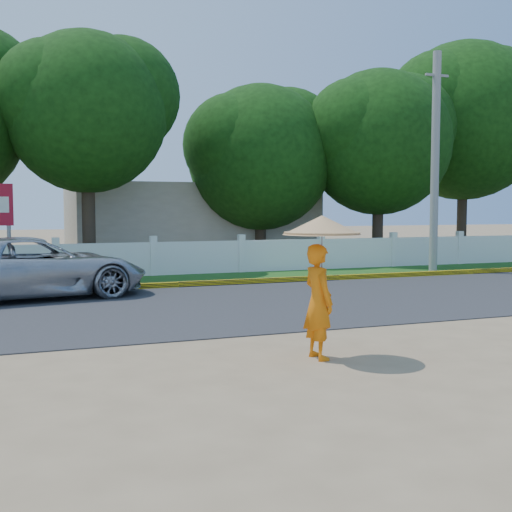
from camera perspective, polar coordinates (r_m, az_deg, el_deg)
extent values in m
plane|color=#9E8460|center=(10.33, 4.02, -7.99)|extent=(120.00, 120.00, 0.00)
cube|color=#38383A|center=(14.47, -3.56, -4.41)|extent=(60.00, 7.00, 0.02)
cube|color=#2D601E|center=(19.50, -8.20, -2.18)|extent=(60.00, 3.50, 0.03)
cube|color=yellow|center=(17.85, -6.99, -2.55)|extent=(40.00, 0.18, 0.16)
cube|color=silver|center=(20.86, -9.10, -0.29)|extent=(40.00, 0.10, 1.10)
cube|color=#B7AD99|center=(28.11, -6.00, 3.05)|extent=(10.00, 6.00, 3.20)
cylinder|color=gray|center=(22.92, 15.63, 7.99)|extent=(0.28, 0.28, 7.47)
imported|color=#ADB0B5|center=(16.42, -19.17, -0.99)|extent=(5.77, 3.43, 1.50)
imported|color=orange|center=(9.37, 5.56, -4.06)|extent=(0.44, 0.64, 1.68)
cylinder|color=gray|center=(9.32, 5.87, -0.10)|extent=(0.02, 0.02, 1.09)
cone|color=tan|center=(9.29, 5.89, 2.76)|extent=(1.15, 1.15, 0.28)
cylinder|color=gray|center=(21.48, -21.08, 0.81)|extent=(0.12, 0.12, 2.00)
cylinder|color=#473828|center=(30.48, 17.84, 3.84)|extent=(0.44, 0.44, 4.13)
sphere|color=#184810|center=(30.72, 18.01, 11.32)|extent=(7.03, 7.03, 7.03)
cylinder|color=#473828|center=(26.45, 10.76, 2.94)|extent=(0.44, 0.44, 3.22)
sphere|color=#184810|center=(26.57, 10.86, 9.87)|extent=(5.81, 5.81, 5.81)
cylinder|color=#473828|center=(25.82, 0.40, 2.32)|extent=(0.44, 0.44, 2.61)
sphere|color=#184810|center=(25.89, 0.41, 8.74)|extent=(5.79, 5.79, 5.79)
cylinder|color=#473828|center=(22.22, -14.65, 3.50)|extent=(0.44, 0.44, 3.89)
sphere|color=#184810|center=(22.44, -14.82, 12.23)|extent=(5.33, 5.33, 5.33)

